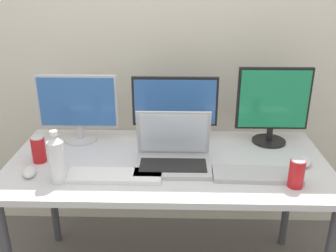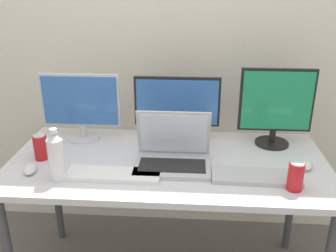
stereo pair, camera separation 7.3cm
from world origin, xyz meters
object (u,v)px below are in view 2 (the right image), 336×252
keyboard_main (256,177)px  soda_can_by_laptop (41,147)px  work_desk (168,172)px  laptop_silver (173,153)px  mouse_by_laptop (30,169)px  keyboard_aux (113,174)px  soda_can_near_keyboard (296,176)px  monitor_right (276,106)px  monitor_left (81,105)px  water_bottle (56,157)px  mouse_by_keyboard (306,165)px  monitor_center (177,108)px

keyboard_main → soda_can_by_laptop: (-1.02, 0.12, 0.05)m
work_desk → soda_can_by_laptop: soda_can_by_laptop is taller
laptop_silver → mouse_by_laptop: (-0.64, -0.12, -0.04)m
laptop_silver → keyboard_aux: (-0.26, -0.14, -0.05)m
soda_can_near_keyboard → monitor_right: bearing=91.2°
soda_can_by_laptop → mouse_by_laptop: bearing=-90.3°
keyboard_main → monitor_right: bearing=71.3°
work_desk → keyboard_aux: 0.30m
laptop_silver → soda_can_by_laptop: laptop_silver is taller
monitor_left → water_bottle: monitor_left is taller
keyboard_main → mouse_by_laptop: bearing=-177.5°
keyboard_main → water_bottle: bearing=-174.1°
mouse_by_keyboard → work_desk: bearing=-168.3°
keyboard_main → keyboard_aux: same height
monitor_right → keyboard_main: size_ratio=1.06×
mouse_by_keyboard → monitor_right: bearing=127.5°
monitor_left → soda_can_by_laptop: monitor_left is taller
monitor_center → mouse_by_laptop: 0.79m
keyboard_aux → soda_can_near_keyboard: soda_can_near_keyboard is taller
laptop_silver → water_bottle: size_ratio=1.46×
keyboard_main → mouse_by_keyboard: mouse_by_keyboard is taller
laptop_silver → soda_can_by_laptop: size_ratio=2.78×
keyboard_aux → mouse_by_laptop: bearing=178.8°
monitor_center → water_bottle: bearing=-137.4°
monitor_center → mouse_by_keyboard: 0.70m
keyboard_aux → mouse_by_laptop: mouse_by_laptop is taller
mouse_by_keyboard → soda_can_near_keyboard: 0.22m
work_desk → monitor_right: bearing=22.6°
monitor_right → monitor_center: bearing=177.4°
water_bottle → soda_can_near_keyboard: water_bottle is taller
mouse_by_keyboard → mouse_by_laptop: mouse_by_keyboard is taller
laptop_silver → water_bottle: (-0.50, -0.17, 0.05)m
monitor_right → mouse_by_laptop: (-1.16, -0.39, -0.20)m
monitor_left → keyboard_main: size_ratio=1.08×
laptop_silver → monitor_left: bearing=152.5°
monitor_right → soda_can_near_keyboard: monitor_right is taller
work_desk → keyboard_main: size_ratio=3.98×
keyboard_main → soda_can_by_laptop: soda_can_by_laptop is taller
laptop_silver → water_bottle: 0.53m
mouse_by_laptop → monitor_center: bearing=18.4°
keyboard_aux → soda_can_by_laptop: size_ratio=3.33×
monitor_left → monitor_center: size_ratio=0.93×
keyboard_main → mouse_by_laptop: size_ratio=3.81×
soda_can_near_keyboard → mouse_by_laptop: bearing=176.8°
work_desk → keyboard_aux: keyboard_aux is taller
monitor_left → water_bottle: bearing=-88.5°
work_desk → soda_can_near_keyboard: bearing=-22.5°
laptop_silver → soda_can_by_laptop: bearing=179.0°
monitor_left → mouse_by_laptop: bearing=-109.6°
work_desk → monitor_left: (-0.48, 0.23, 0.26)m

